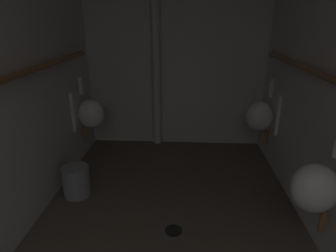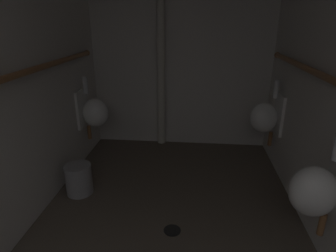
# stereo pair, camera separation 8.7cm
# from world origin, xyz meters

# --- Properties ---
(wall_back) EXTENTS (2.38, 0.06, 2.47)m
(wall_back) POSITION_xyz_m (0.00, 3.98, 1.23)
(wall_back) COLOR silver
(wall_back) RESTS_ON ground
(urinal_left_mid) EXTENTS (0.32, 0.30, 0.76)m
(urinal_left_mid) POSITION_xyz_m (-0.98, 3.39, 0.59)
(urinal_left_mid) COLOR white
(urinal_right_mid) EXTENTS (0.32, 0.30, 0.76)m
(urinal_right_mid) POSITION_xyz_m (0.98, 1.96, 0.59)
(urinal_right_mid) COLOR white
(urinal_right_far) EXTENTS (0.32, 0.30, 0.76)m
(urinal_right_far) POSITION_xyz_m (0.98, 3.40, 0.59)
(urinal_right_far) COLOR white
(standpipe_back_wall) EXTENTS (0.10, 0.10, 2.42)m
(standpipe_back_wall) POSITION_xyz_m (-0.24, 3.87, 1.23)
(standpipe_back_wall) COLOR beige
(standpipe_back_wall) RESTS_ON ground
(floor_drain) EXTENTS (0.14, 0.14, 0.01)m
(floor_drain) POSITION_xyz_m (0.04, 2.18, 0.00)
(floor_drain) COLOR black
(floor_drain) RESTS_ON ground
(waste_bin) EXTENTS (0.25, 0.25, 0.30)m
(waste_bin) POSITION_xyz_m (-0.91, 2.64, 0.15)
(waste_bin) COLOR gray
(waste_bin) RESTS_ON ground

